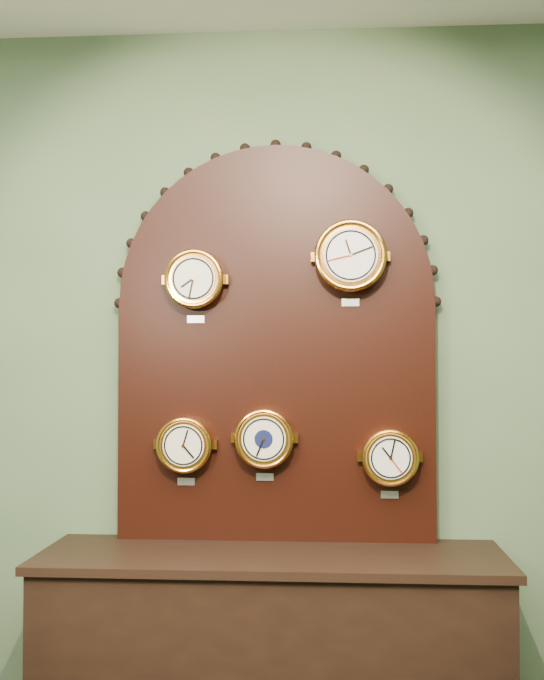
# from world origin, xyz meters

# --- Properties ---
(wall_back) EXTENTS (4.00, 0.00, 4.00)m
(wall_back) POSITION_xyz_m (0.00, 2.50, 1.40)
(wall_back) COLOR #4D6746
(wall_back) RESTS_ON ground
(shop_counter) EXTENTS (1.60, 0.50, 0.80)m
(shop_counter) POSITION_xyz_m (0.00, 2.23, 0.40)
(shop_counter) COLOR black
(shop_counter) RESTS_ON ground_plane
(display_board) EXTENTS (1.26, 0.06, 1.53)m
(display_board) POSITION_xyz_m (0.00, 2.45, 1.63)
(display_board) COLOR black
(display_board) RESTS_ON shop_counter
(roman_clock) EXTENTS (0.22, 0.08, 0.27)m
(roman_clock) POSITION_xyz_m (-0.30, 2.38, 1.81)
(roman_clock) COLOR orange
(roman_clock) RESTS_ON display_board
(arabic_clock) EXTENTS (0.27, 0.08, 0.32)m
(arabic_clock) POSITION_xyz_m (0.28, 2.38, 1.89)
(arabic_clock) COLOR orange
(arabic_clock) RESTS_ON display_board
(hygrometer) EXTENTS (0.21, 0.08, 0.26)m
(hygrometer) POSITION_xyz_m (-0.34, 2.38, 1.19)
(hygrometer) COLOR orange
(hygrometer) RESTS_ON display_board
(barometer) EXTENTS (0.22, 0.08, 0.27)m
(barometer) POSITION_xyz_m (-0.04, 2.38, 1.22)
(barometer) COLOR orange
(barometer) RESTS_ON display_board
(tide_clock) EXTENTS (0.21, 0.08, 0.26)m
(tide_clock) POSITION_xyz_m (0.43, 2.38, 1.15)
(tide_clock) COLOR orange
(tide_clock) RESTS_ON display_board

